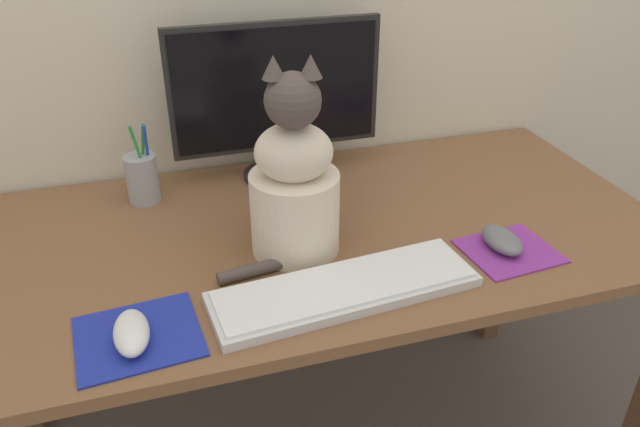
{
  "coord_description": "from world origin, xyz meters",
  "views": [
    {
      "loc": [
        -0.3,
        -1.06,
        1.38
      ],
      "look_at": [
        -0.02,
        -0.14,
        0.83
      ],
      "focal_mm": 35.0,
      "sensor_mm": 36.0,
      "label": 1
    }
  ],
  "objects_px": {
    "keyboard": "(347,288)",
    "computer_mouse_right": "(502,240)",
    "cat": "(294,183)",
    "computer_mouse_left": "(131,333)",
    "pen_cup": "(142,178)",
    "monitor": "(277,97)"
  },
  "relations": [
    {
      "from": "cat",
      "to": "monitor",
      "type": "bearing_deg",
      "value": 93.58
    },
    {
      "from": "computer_mouse_left",
      "to": "keyboard",
      "type": "bearing_deg",
      "value": 4.09
    },
    {
      "from": "cat",
      "to": "keyboard",
      "type": "bearing_deg",
      "value": -61.58
    },
    {
      "from": "pen_cup",
      "to": "computer_mouse_left",
      "type": "bearing_deg",
      "value": -95.58
    },
    {
      "from": "keyboard",
      "to": "computer_mouse_left",
      "type": "relative_size",
      "value": 4.39
    },
    {
      "from": "monitor",
      "to": "pen_cup",
      "type": "distance_m",
      "value": 0.35
    },
    {
      "from": "monitor",
      "to": "computer_mouse_left",
      "type": "relative_size",
      "value": 4.35
    },
    {
      "from": "cat",
      "to": "computer_mouse_right",
      "type": "bearing_deg",
      "value": -5.38
    },
    {
      "from": "monitor",
      "to": "computer_mouse_left",
      "type": "height_order",
      "value": "monitor"
    },
    {
      "from": "cat",
      "to": "pen_cup",
      "type": "relative_size",
      "value": 2.11
    },
    {
      "from": "computer_mouse_left",
      "to": "pen_cup",
      "type": "relative_size",
      "value": 0.6
    },
    {
      "from": "computer_mouse_left",
      "to": "pen_cup",
      "type": "distance_m",
      "value": 0.48
    },
    {
      "from": "cat",
      "to": "computer_mouse_left",
      "type": "bearing_deg",
      "value": -136.98
    },
    {
      "from": "computer_mouse_left",
      "to": "pen_cup",
      "type": "bearing_deg",
      "value": 84.42
    },
    {
      "from": "keyboard",
      "to": "computer_mouse_right",
      "type": "relative_size",
      "value": 4.51
    },
    {
      "from": "computer_mouse_left",
      "to": "cat",
      "type": "height_order",
      "value": "cat"
    },
    {
      "from": "computer_mouse_left",
      "to": "computer_mouse_right",
      "type": "distance_m",
      "value": 0.7
    },
    {
      "from": "monitor",
      "to": "computer_mouse_right",
      "type": "xyz_separation_m",
      "value": [
        0.34,
        -0.44,
        -0.18
      ]
    },
    {
      "from": "monitor",
      "to": "cat",
      "type": "height_order",
      "value": "cat"
    },
    {
      "from": "computer_mouse_left",
      "to": "cat",
      "type": "xyz_separation_m",
      "value": [
        0.32,
        0.19,
        0.12
      ]
    },
    {
      "from": "monitor",
      "to": "pen_cup",
      "type": "relative_size",
      "value": 2.62
    },
    {
      "from": "computer_mouse_right",
      "to": "cat",
      "type": "height_order",
      "value": "cat"
    }
  ]
}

